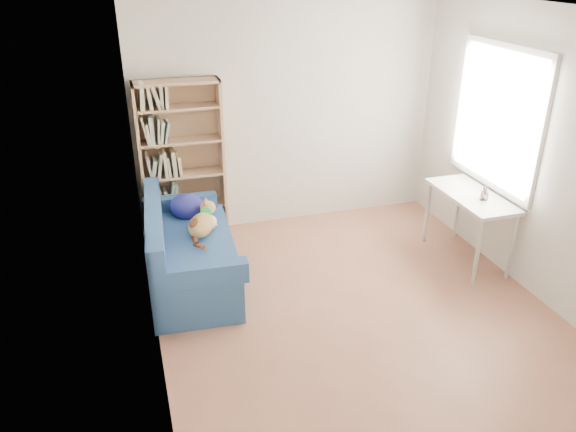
# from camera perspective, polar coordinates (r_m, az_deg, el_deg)

# --- Properties ---
(ground) EXTENTS (4.00, 4.00, 0.00)m
(ground) POSITION_cam_1_polar(r_m,az_deg,el_deg) (5.30, 6.47, -9.15)
(ground) COLOR #925842
(ground) RESTS_ON ground
(room_shell) EXTENTS (3.54, 4.04, 2.62)m
(room_shell) POSITION_cam_1_polar(r_m,az_deg,el_deg) (4.65, 8.43, 8.18)
(room_shell) COLOR silver
(room_shell) RESTS_ON ground
(sofa) EXTENTS (0.90, 1.71, 0.82)m
(sofa) POSITION_cam_1_polar(r_m,az_deg,el_deg) (5.60, -10.17, -3.55)
(sofa) COLOR navy
(sofa) RESTS_ON ground
(bookshelf) EXTENTS (0.90, 0.28, 1.79)m
(bookshelf) POSITION_cam_1_polar(r_m,az_deg,el_deg) (6.23, -10.63, 4.66)
(bookshelf) COLOR tan
(bookshelf) RESTS_ON ground
(desk) EXTENTS (0.48, 1.06, 0.75)m
(desk) POSITION_cam_1_polar(r_m,az_deg,el_deg) (6.03, 18.09, 1.36)
(desk) COLOR white
(desk) RESTS_ON ground
(pen_cup) EXTENTS (0.08, 0.08, 0.15)m
(pen_cup) POSITION_cam_1_polar(r_m,az_deg,el_deg) (5.88, 19.32, 2.09)
(pen_cup) COLOR white
(pen_cup) RESTS_ON desk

